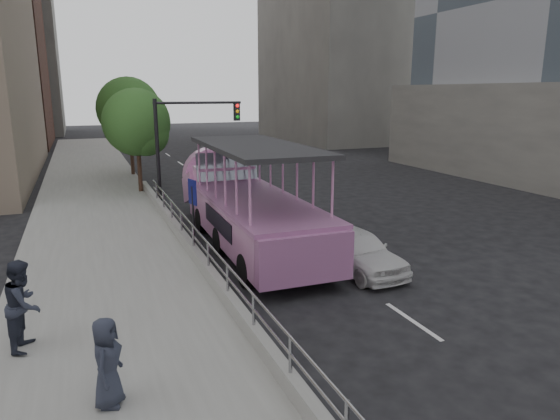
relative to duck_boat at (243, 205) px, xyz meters
The scene contains 12 objects.
ground 6.22m from the duck_boat, 82.53° to the right, with size 160.00×160.00×0.00m, color black.
sidewalk 6.49m from the duck_boat, 141.15° to the left, with size 5.50×80.00×0.30m, color #9D9D98.
kerb_wall 4.72m from the duck_boat, 120.23° to the right, with size 0.24×30.00×0.36m, color #9E9E99.
guardrail 4.64m from the duck_boat, 120.23° to the right, with size 0.07×22.00×0.71m.
duck_boat is the anchor object (origin of this frame).
car 4.99m from the duck_boat, 62.09° to the right, with size 1.60×3.96×1.35m, color white.
pedestrian_mid 9.43m from the duck_boat, 136.20° to the right, with size 0.93×0.72×1.91m, color #2A2F3E.
pedestrian_far 10.66m from the duck_boat, 120.06° to the right, with size 0.77×0.50×1.58m, color #2A2F3E.
parking_sign 2.28m from the duck_boat, 156.14° to the right, with size 0.16×0.58×2.64m.
traffic_signal 6.89m from the duck_boat, 98.04° to the left, with size 4.20×0.32×5.20m.
street_tree_near 10.52m from the duck_boat, 104.22° to the left, with size 3.52×3.52×5.72m.
street_tree_far 16.35m from the duck_boat, 98.27° to the left, with size 3.97×3.97×6.45m.
Camera 1 is at (-6.23, -11.28, 5.49)m, focal length 32.00 mm.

